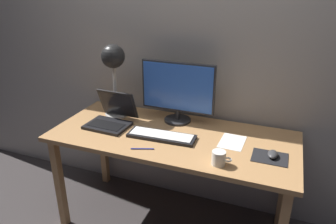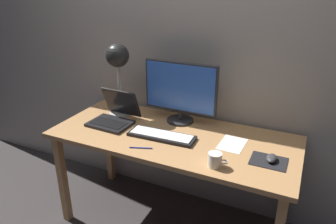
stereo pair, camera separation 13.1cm
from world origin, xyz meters
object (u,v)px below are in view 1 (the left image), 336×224
at_px(desk_lamp, 113,63).
at_px(mouse, 273,154).
at_px(keyboard_main, 162,136).
at_px(monitor, 178,90).
at_px(laptop, 112,115).
at_px(pen, 142,149).
at_px(coffee_mug, 219,158).

distance_m(desk_lamp, mouse, 1.22).
bearing_deg(keyboard_main, monitor, 88.00).
height_order(keyboard_main, laptop, laptop).
distance_m(desk_lamp, pen, 0.69).
height_order(desk_lamp, pen, desk_lamp).
bearing_deg(pen, mouse, 14.15).
bearing_deg(mouse, coffee_mug, -145.94).
bearing_deg(coffee_mug, monitor, 131.26).
height_order(laptop, mouse, laptop).
xyz_separation_m(monitor, pen, (-0.06, -0.46, -0.23)).
relative_size(keyboard_main, pen, 3.18).
bearing_deg(keyboard_main, laptop, 168.59).
height_order(keyboard_main, pen, keyboard_main).
relative_size(monitor, desk_lamp, 0.99).
distance_m(monitor, pen, 0.52).
distance_m(coffee_mug, pen, 0.47).
xyz_separation_m(monitor, coffee_mug, (0.40, -0.46, -0.20)).
bearing_deg(pen, monitor, 82.68).
relative_size(monitor, mouse, 5.46).
height_order(monitor, desk_lamp, desk_lamp).
bearing_deg(monitor, coffee_mug, -48.74).
xyz_separation_m(keyboard_main, laptop, (-0.41, 0.08, 0.05)).
bearing_deg(keyboard_main, coffee_mug, -23.64).
xyz_separation_m(monitor, mouse, (0.68, -0.28, -0.22)).
relative_size(desk_lamp, mouse, 5.53).
relative_size(monitor, keyboard_main, 1.18).
distance_m(mouse, pen, 0.76).
distance_m(monitor, coffee_mug, 0.64).
bearing_deg(laptop, mouse, -4.15).
bearing_deg(desk_lamp, monitor, 8.05).
height_order(keyboard_main, mouse, mouse).
xyz_separation_m(laptop, coffee_mug, (0.82, -0.26, -0.02)).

